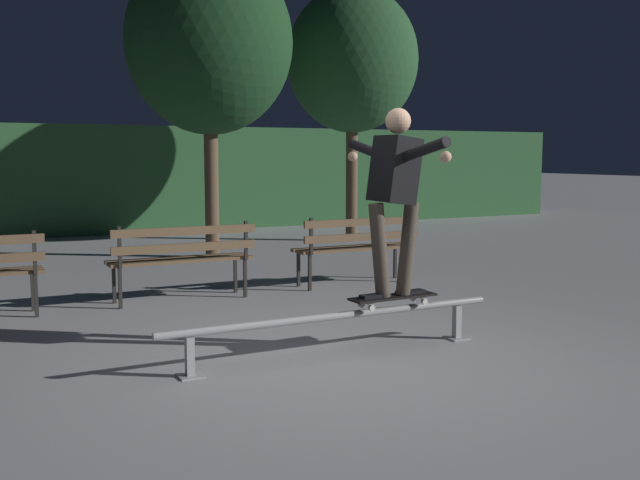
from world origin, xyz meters
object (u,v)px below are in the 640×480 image
at_px(tree_behind_benches, 209,43).
at_px(skateboard, 393,297).
at_px(tree_far_right, 352,61).
at_px(park_bench_left_center, 182,254).
at_px(grind_rail, 336,322).
at_px(skateboarder, 395,186).
at_px(park_bench_right_center, 358,243).

bearing_deg(tree_behind_benches, skateboard, -95.01).
height_order(skateboard, tree_far_right, tree_far_right).
relative_size(skateboard, park_bench_left_center, 0.49).
bearing_deg(grind_rail, skateboarder, 0.01).
distance_m(skateboard, tree_behind_benches, 6.71).
bearing_deg(park_bench_left_center, skateboarder, -70.48).
height_order(park_bench_left_center, tree_far_right, tree_far_right).
distance_m(grind_rail, skateboard, 0.57).
xyz_separation_m(park_bench_left_center, tree_far_right, (4.59, 4.21, 2.81)).
bearing_deg(skateboard, park_bench_left_center, 109.47).
xyz_separation_m(grind_rail, park_bench_left_center, (-0.42, 2.75, 0.25)).
bearing_deg(park_bench_left_center, skateboard, -70.53).
height_order(skateboarder, tree_behind_benches, tree_behind_benches).
xyz_separation_m(skateboard, skateboarder, (0.00, 0.00, 0.94)).
distance_m(grind_rail, tree_behind_benches, 6.84).
relative_size(park_bench_left_center, park_bench_right_center, 1.00).
relative_size(skateboarder, park_bench_right_center, 0.97).
bearing_deg(skateboard, grind_rail, 180.00).
height_order(skateboard, skateboarder, skateboarder).
bearing_deg(tree_behind_benches, skateboarder, -94.98).
height_order(skateboard, park_bench_right_center, park_bench_right_center).
distance_m(park_bench_right_center, tree_behind_benches, 4.37).
bearing_deg(park_bench_right_center, park_bench_left_center, 180.00).
relative_size(park_bench_right_center, tree_far_right, 0.34).
bearing_deg(park_bench_right_center, skateboarder, -114.87).
xyz_separation_m(grind_rail, tree_behind_benches, (1.07, 6.02, 3.05)).
bearing_deg(tree_behind_benches, tree_far_right, 16.76).
height_order(grind_rail, park_bench_right_center, park_bench_right_center).
height_order(grind_rail, tree_far_right, tree_far_right).
height_order(skateboarder, park_bench_left_center, skateboarder).
xyz_separation_m(skateboard, park_bench_right_center, (1.28, 2.75, 0.10)).
xyz_separation_m(skateboarder, tree_behind_benches, (0.52, 6.02, 1.97)).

